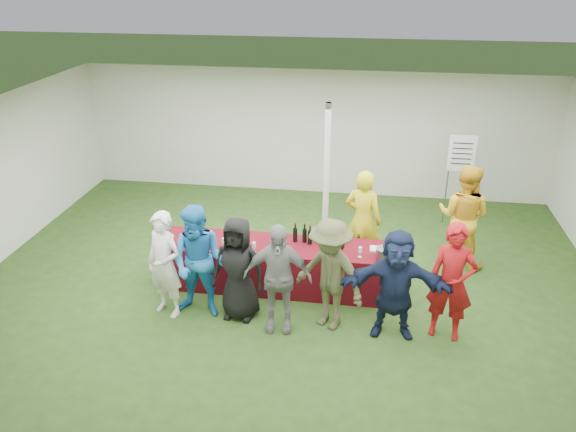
# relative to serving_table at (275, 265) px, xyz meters

# --- Properties ---
(ground) EXTENTS (60.00, 60.00, 0.00)m
(ground) POSITION_rel_serving_table_xyz_m (0.17, 0.05, -0.38)
(ground) COLOR #284719
(ground) RESTS_ON ground
(tent) EXTENTS (10.00, 10.00, 10.00)m
(tent) POSITION_rel_serving_table_xyz_m (0.67, 1.25, 0.98)
(tent) COLOR white
(tent) RESTS_ON ground
(serving_table) EXTENTS (3.60, 0.80, 0.75)m
(serving_table) POSITION_rel_serving_table_xyz_m (0.00, 0.00, 0.00)
(serving_table) COLOR #610C10
(serving_table) RESTS_ON ground
(wine_bottles) EXTENTS (0.77, 0.13, 0.32)m
(wine_bottles) POSITION_rel_serving_table_xyz_m (0.63, 0.13, 0.50)
(wine_bottles) COLOR black
(wine_bottles) RESTS_ON serving_table
(wine_glasses) EXTENTS (2.74, 0.15, 0.16)m
(wine_glasses) POSITION_rel_serving_table_xyz_m (-0.44, -0.26, 0.49)
(wine_glasses) COLOR silver
(wine_glasses) RESTS_ON serving_table
(water_bottle) EXTENTS (0.07, 0.07, 0.23)m
(water_bottle) POSITION_rel_serving_table_xyz_m (0.04, 0.08, 0.48)
(water_bottle) COLOR silver
(water_bottle) RESTS_ON serving_table
(bar_towel) EXTENTS (0.25, 0.18, 0.03)m
(bar_towel) POSITION_rel_serving_table_xyz_m (1.58, 0.05, 0.39)
(bar_towel) COLOR white
(bar_towel) RESTS_ON serving_table
(dump_bucket) EXTENTS (0.25, 0.25, 0.18)m
(dump_bucket) POSITION_rel_serving_table_xyz_m (1.67, -0.22, 0.46)
(dump_bucket) COLOR slate
(dump_bucket) RESTS_ON serving_table
(wine_list_sign) EXTENTS (0.50, 0.03, 1.80)m
(wine_list_sign) POSITION_rel_serving_table_xyz_m (3.07, 2.81, 0.94)
(wine_list_sign) COLOR slate
(wine_list_sign) RESTS_ON ground
(staff_pourer) EXTENTS (0.74, 0.62, 1.75)m
(staff_pourer) POSITION_rel_serving_table_xyz_m (1.32, 0.81, 0.50)
(staff_pourer) COLOR gold
(staff_pourer) RESTS_ON ground
(staff_back) EXTENTS (1.07, 0.97, 1.79)m
(staff_back) POSITION_rel_serving_table_xyz_m (2.96, 1.17, 0.52)
(staff_back) COLOR gold
(staff_back) RESTS_ON ground
(customer_0) EXTENTS (0.69, 0.59, 1.62)m
(customer_0) POSITION_rel_serving_table_xyz_m (-1.44, -0.95, 0.43)
(customer_0) COLOR white
(customer_0) RESTS_ON ground
(customer_1) EXTENTS (0.90, 0.74, 1.71)m
(customer_1) POSITION_rel_serving_table_xyz_m (-0.94, -0.90, 0.48)
(customer_1) COLOR #1F77C2
(customer_1) RESTS_ON ground
(customer_2) EXTENTS (0.81, 0.57, 1.56)m
(customer_2) POSITION_rel_serving_table_xyz_m (-0.38, -0.86, 0.41)
(customer_2) COLOR black
(customer_2) RESTS_ON ground
(customer_3) EXTENTS (0.97, 0.45, 1.62)m
(customer_3) POSITION_rel_serving_table_xyz_m (0.22, -1.07, 0.43)
(customer_3) COLOR gray
(customer_3) RESTS_ON ground
(customer_4) EXTENTS (1.23, 1.06, 1.66)m
(customer_4) POSITION_rel_serving_table_xyz_m (0.92, -0.92, 0.45)
(customer_4) COLOR #47492B
(customer_4) RESTS_ON ground
(customer_5) EXTENTS (1.49, 0.50, 1.59)m
(customer_5) POSITION_rel_serving_table_xyz_m (1.81, -0.98, 0.42)
(customer_5) COLOR #161F3D
(customer_5) RESTS_ON ground
(customer_6) EXTENTS (0.69, 0.52, 1.70)m
(customer_6) POSITION_rel_serving_table_xyz_m (2.55, -0.91, 0.48)
(customer_6) COLOR maroon
(customer_6) RESTS_ON ground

